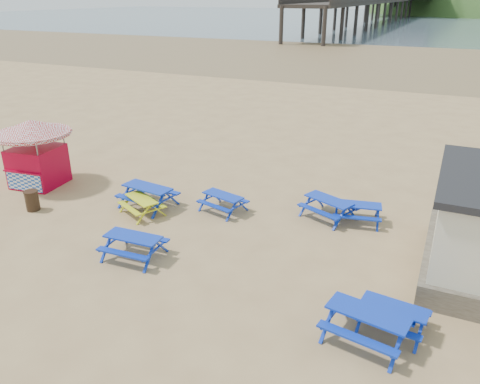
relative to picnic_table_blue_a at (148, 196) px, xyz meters
The scene contains 14 objects.
ground 3.71m from the picnic_table_blue_a, 11.96° to the right, with size 400.00×400.00×0.00m, color tan.
wet_sand 54.36m from the picnic_table_blue_a, 86.19° to the left, with size 400.00×400.00×0.00m, color brown.
sea 169.27m from the picnic_table_blue_a, 88.78° to the left, with size 400.00×400.00×0.00m, color #4C5F6D.
picnic_table_blue_a is the anchor object (origin of this frame).
picnic_table_blue_b 7.11m from the picnic_table_blue_a, 16.42° to the left, with size 2.27×2.08×0.77m.
picnic_table_blue_c 8.16m from the picnic_table_blue_a, 15.14° to the left, with size 1.97×1.71×0.72m.
picnic_table_blue_d 3.96m from the picnic_table_blue_a, 61.40° to the right, with size 1.92×1.58×0.77m.
picnic_table_blue_e 10.40m from the picnic_table_blue_a, 24.48° to the right, with size 2.20×1.89×0.82m.
picnic_table_blue_f 10.63m from the picnic_table_blue_a, 19.82° to the right, with size 1.79×1.51×0.69m.
picnic_table_yellow 0.73m from the picnic_table_blue_a, 73.54° to the right, with size 2.00×1.86×0.67m.
ice_cream_kiosk 5.93m from the picnic_table_blue_a, behind, with size 3.69×3.69×2.96m.
litter_bin 4.51m from the picnic_table_blue_a, 150.64° to the right, with size 0.55×0.55×0.81m.
pier 178.12m from the picnic_table_blue_a, 94.63° to the left, with size 24.00×220.00×39.29m.
picnic_table_blue_g 3.05m from the picnic_table_blue_a, 16.57° to the left, with size 1.92×1.69×0.69m.
Camera 1 is at (6.93, -13.22, 7.88)m, focal length 35.00 mm.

